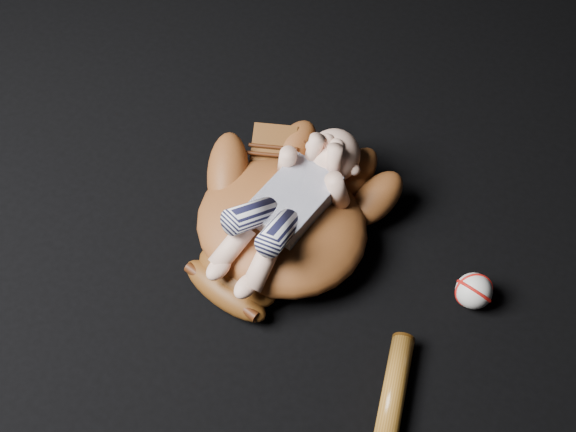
{
  "coord_description": "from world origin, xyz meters",
  "views": [
    {
      "loc": [
        0.35,
        -0.49,
        1.11
      ],
      "look_at": [
        -0.02,
        0.17,
        0.08
      ],
      "focal_mm": 45.0,
      "sensor_mm": 36.0,
      "label": 1
    }
  ],
  "objects": [
    {
      "name": "newborn_baby",
      "position": [
        -0.02,
        0.15,
        0.13
      ],
      "size": [
        0.21,
        0.39,
        0.15
      ],
      "primitive_type": null,
      "rotation": [
        0.0,
        0.0,
        -0.13
      ],
      "color": "#E4AD93",
      "rests_on": "baseball_glove"
    },
    {
      "name": "baseball_glove",
      "position": [
        -0.02,
        0.16,
        0.07
      ],
      "size": [
        0.47,
        0.51,
        0.14
      ],
      "primitive_type": null,
      "rotation": [
        0.0,
        0.0,
        -0.18
      ],
      "color": "brown",
      "rests_on": "ground"
    },
    {
      "name": "baseball",
      "position": [
        0.33,
        0.21,
        0.03
      ],
      "size": [
        0.07,
        0.07,
        0.06
      ],
      "primitive_type": "sphere",
      "rotation": [
        0.0,
        0.0,
        0.17
      ],
      "color": "silver",
      "rests_on": "ground"
    }
  ]
}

